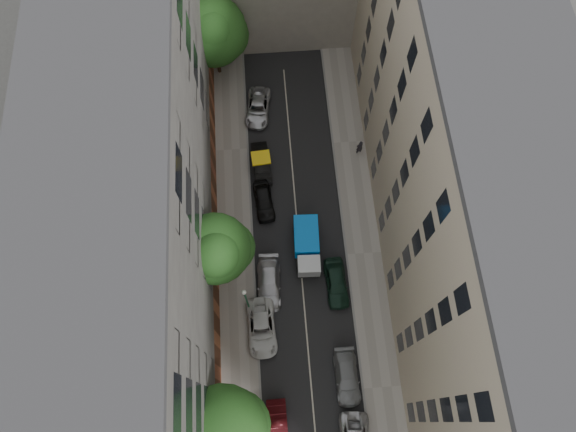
{
  "coord_description": "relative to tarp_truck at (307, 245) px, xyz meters",
  "views": [
    {
      "loc": [
        -2.01,
        -12.98,
        42.26
      ],
      "look_at": [
        -0.93,
        1.57,
        6.0
      ],
      "focal_mm": 32.0,
      "sensor_mm": 36.0,
      "label": 1
    }
  ],
  "objects": [
    {
      "name": "car_left_2",
      "position": [
        -4.2,
        -6.48,
        -0.59
      ],
      "size": [
        2.4,
        4.97,
        1.37
      ],
      "primitive_type": "imported",
      "rotation": [
        0.0,
        0.0,
        0.03
      ],
      "color": "silver",
      "rests_on": "ground"
    },
    {
      "name": "ground",
      "position": [
        -0.6,
        -0.68,
        -1.27
      ],
      "size": [
        120.0,
        120.0,
        0.0
      ],
      "primitive_type": "plane",
      "color": "#4C4C49",
      "rests_on": "ground"
    },
    {
      "name": "sidewalk_left",
      "position": [
        -6.1,
        -0.68,
        -1.19
      ],
      "size": [
        3.0,
        44.0,
        0.15
      ],
      "primitive_type": "cube",
      "color": "gray",
      "rests_on": "ground"
    },
    {
      "name": "pedestrian",
      "position": [
        5.68,
        9.18,
        -0.21
      ],
      "size": [
        0.77,
        0.64,
        1.82
      ],
      "primitive_type": "imported",
      "rotation": [
        0.0,
        0.0,
        3.5
      ],
      "color": "black",
      "rests_on": "sidewalk_right"
    },
    {
      "name": "building_left",
      "position": [
        -11.6,
        -0.68,
        8.73
      ],
      "size": [
        8.0,
        44.0,
        20.0
      ],
      "primitive_type": "cube",
      "color": "#4A4845",
      "rests_on": "ground"
    },
    {
      "name": "road_surface",
      "position": [
        -0.6,
        -0.68,
        -1.26
      ],
      "size": [
        8.0,
        44.0,
        0.02
      ],
      "primitive_type": "cube",
      "color": "black",
      "rests_on": "ground"
    },
    {
      "name": "car_left_4",
      "position": [
        -3.4,
        4.61,
        -0.59
      ],
      "size": [
        2.02,
        4.15,
        1.37
      ],
      "primitive_type": "imported",
      "rotation": [
        0.0,
        0.0,
        0.1
      ],
      "color": "black",
      "rests_on": "ground"
    },
    {
      "name": "tree_mid",
      "position": [
        -6.9,
        -1.79,
        5.61
      ],
      "size": [
        5.52,
        5.28,
        9.89
      ],
      "color": "#382619",
      "rests_on": "sidewalk_left"
    },
    {
      "name": "building_right",
      "position": [
        10.4,
        -0.68,
        8.73
      ],
      "size": [
        8.0,
        44.0,
        20.0
      ],
      "primitive_type": "cube",
      "color": "tan",
      "rests_on": "ground"
    },
    {
      "name": "car_right_1",
      "position": [
        2.2,
        -10.77,
        -0.62
      ],
      "size": [
        1.87,
        4.49,
        1.3
      ],
      "primitive_type": "imported",
      "rotation": [
        0.0,
        0.0,
        0.01
      ],
      "color": "slate",
      "rests_on": "ground"
    },
    {
      "name": "car_left_3",
      "position": [
        -3.4,
        -2.88,
        -0.57
      ],
      "size": [
        2.22,
        4.92,
        1.4
      ],
      "primitive_type": "imported",
      "rotation": [
        0.0,
        0.0,
        -0.05
      ],
      "color": "#AFAEB3",
      "rests_on": "ground"
    },
    {
      "name": "tree_far",
      "position": [
        -6.9,
        19.21,
        4.34
      ],
      "size": [
        6.45,
        6.34,
        8.78
      ],
      "color": "#382619",
      "rests_on": "sidewalk_left"
    },
    {
      "name": "car_right_2",
      "position": [
        2.2,
        -3.28,
        -0.52
      ],
      "size": [
        1.93,
        4.45,
        1.5
      ],
      "primitive_type": "imported",
      "rotation": [
        0.0,
        0.0,
        0.04
      ],
      "color": "black",
      "rests_on": "ground"
    },
    {
      "name": "sidewalk_right",
      "position": [
        4.9,
        -0.68,
        -1.19
      ],
      "size": [
        3.0,
        44.0,
        0.15
      ],
      "primitive_type": "cube",
      "color": "gray",
      "rests_on": "ground"
    },
    {
      "name": "tarp_truck",
      "position": [
        0.0,
        0.0,
        0.0
      ],
      "size": [
        2.17,
        5.06,
        2.3
      ],
      "rotation": [
        0.0,
        0.0,
        -0.04
      ],
      "color": "black",
      "rests_on": "ground"
    },
    {
      "name": "lamp_post",
      "position": [
        -5.14,
        -4.76,
        2.56
      ],
      "size": [
        0.36,
        0.36,
        5.91
      ],
      "color": "#1B6038",
      "rests_on": "sidewalk_left"
    },
    {
      "name": "car_left_1",
      "position": [
        -3.4,
        -14.08,
        -0.57
      ],
      "size": [
        1.55,
        4.27,
        1.4
      ],
      "primitive_type": "imported",
      "rotation": [
        0.0,
        0.0,
        0.02
      ],
      "color": "#4B0F13",
      "rests_on": "ground"
    },
    {
      "name": "car_left_6",
      "position": [
        -3.4,
        14.39,
        -0.62
      ],
      "size": [
        2.83,
        4.93,
        1.29
      ],
      "primitive_type": "imported",
      "rotation": [
        0.0,
        0.0,
        -0.15
      ],
      "color": "#B5B5BA",
      "rests_on": "ground"
    },
    {
      "name": "car_left_5",
      "position": [
        -3.4,
        8.32,
        -0.56
      ],
      "size": [
        1.82,
        4.4,
        1.42
      ],
      "primitive_type": "imported",
      "rotation": [
        0.0,
        0.0,
        0.08
      ],
      "color": "black",
      "rests_on": "ground"
    }
  ]
}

